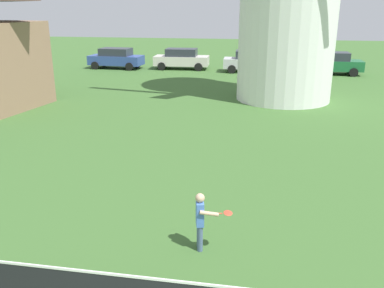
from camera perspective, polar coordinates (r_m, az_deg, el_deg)
The scene contains 5 objects.
player_far at distance 8.41m, azimuth 1.26°, elevation -10.12°, with size 0.78×0.41×1.24m.
parked_car_blue at distance 33.59m, azimuth -10.37°, elevation 11.52°, with size 4.21×2.06×1.56m.
parked_car_cream at distance 32.72m, azimuth -1.44°, elevation 11.63°, with size 4.22×2.02×1.56m.
parked_car_silver at distance 31.52m, azimuth 8.06°, elevation 11.19°, with size 4.01×2.00×1.56m.
parked_car_green at distance 31.77m, azimuth 18.41°, elevation 10.51°, with size 4.41×1.92×1.56m.
Camera 1 is at (1.26, -2.70, 4.73)m, focal length 38.92 mm.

